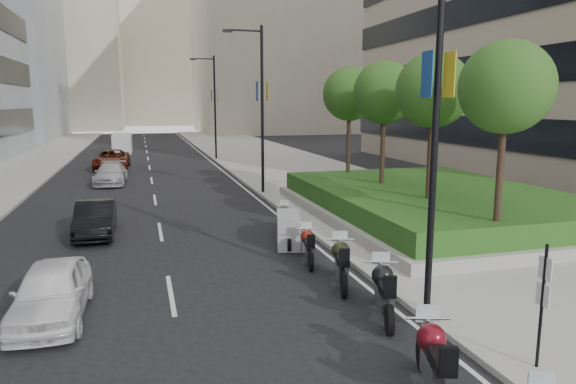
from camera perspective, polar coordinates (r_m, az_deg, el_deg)
name	(u,v)px	position (r m, az deg, el deg)	size (l,w,h in m)	color
ground	(261,358)	(10.68, -3.07, -17.96)	(160.00, 160.00, 0.00)	black
sidewalk_right	(286,165)	(41.04, -0.26, 2.99)	(10.00, 100.00, 0.15)	#9E9B93
lane_edge	(220,168)	(39.95, -7.60, 2.61)	(0.12, 100.00, 0.01)	silver
lane_centre	(150,171)	(39.53, -15.08, 2.28)	(0.12, 100.00, 0.01)	silver
building_cream_right	(279,27)	(93.32, -0.97, 17.87)	(28.00, 24.00, 36.00)	#B7AD93
building_cream_left	(48,39)	(111.02, -25.12, 15.17)	(26.00, 24.00, 34.00)	#B7AD93
building_cream_centre	(154,43)	(130.03, -14.71, 15.73)	(30.00, 24.00, 38.00)	#B7AD93
planter	(433,211)	(23.16, 15.80, -2.05)	(10.00, 14.00, 0.40)	#9E9C93
hedge	(434,198)	(23.05, 15.87, -0.59)	(9.40, 13.40, 0.80)	#16501A
tree_0	(506,88)	(16.93, 23.06, 10.59)	(2.80, 2.80, 6.30)	#332319
tree_1	(433,91)	(20.21, 15.83, 10.75)	(2.80, 2.80, 6.30)	#332319
tree_2	(384,93)	(23.71, 10.66, 10.76)	(2.80, 2.80, 6.30)	#332319
tree_3	(349,94)	(27.35, 6.85, 10.72)	(2.80, 2.80, 6.30)	#332319
lamp_post_0	(431,99)	(11.96, 15.57, 9.91)	(2.34, 0.45, 9.00)	black
lamp_post_1	(259,101)	(27.91, -3.20, 10.01)	(2.34, 0.45, 9.00)	black
lamp_post_2	(213,102)	(45.64, -8.32, 9.86)	(2.34, 0.45, 9.00)	black
parking_sign	(542,300)	(10.57, 26.42, -10.68)	(0.06, 0.32, 2.50)	black
motorcycle_1	(434,361)	(9.56, 15.94, -17.57)	(1.00, 2.31, 1.19)	black
motorcycle_2	(384,291)	(12.41, 10.60, -10.78)	(1.02, 2.33, 1.20)	black
motorcycle_3	(341,263)	(14.32, 5.94, -7.86)	(0.97, 2.32, 1.19)	black
motorcycle_4	(308,246)	(16.19, 2.24, -6.04)	(0.70, 2.04, 1.03)	black
motorcycle_5	(288,230)	(18.08, 0.03, -4.23)	(1.21, 2.04, 1.16)	black
motorcycle_6	(283,219)	(20.07, -0.55, -2.97)	(0.89, 1.89, 0.99)	black
car_a	(52,292)	(13.32, -24.79, -10.02)	(1.55, 3.85, 1.31)	white
car_b	(95,219)	(20.79, -20.61, -2.81)	(1.37, 3.94, 1.30)	black
car_c	(111,174)	(33.79, -19.09, 1.94)	(1.80, 4.43, 1.29)	#ADADAF
car_d	(112,159)	(41.50, -18.98, 3.44)	(2.43, 5.26, 1.46)	#5A1A0A
delivery_van	(122,144)	(54.47, -17.92, 5.08)	(1.85, 4.61, 1.92)	silver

